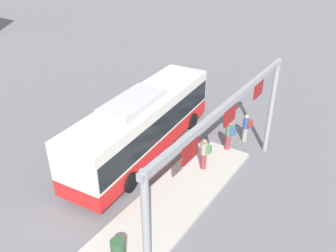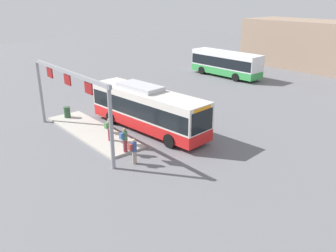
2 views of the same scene
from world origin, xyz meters
name	(u,v)px [view 1 (image 1 of 2)]	position (x,y,z in m)	size (l,w,h in m)	color
ground_plane	(144,151)	(0.00, 0.00, 0.00)	(120.00, 120.00, 0.00)	slate
platform_curb	(177,198)	(-2.31, -3.58, 0.08)	(10.00, 2.80, 0.16)	#B2ADA3
bus_main	(143,122)	(-0.01, 0.00, 1.81)	(10.85, 3.44, 3.46)	red
person_boarding	(229,135)	(2.51, -3.79, 1.05)	(0.34, 0.52, 1.67)	maroon
person_waiting_near	(246,127)	(4.04, -4.15, 0.89)	(0.36, 0.54, 1.67)	gray
person_waiting_mid	(204,153)	(0.23, -3.56, 1.05)	(0.36, 0.54, 1.67)	maroon
platform_sign_gantry	(228,130)	(-1.60, -5.44, 3.84)	(11.08, 0.24, 5.20)	gray
trash_bin	(118,250)	(-6.37, -3.67, 0.61)	(0.52, 0.52, 0.90)	#2D5133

